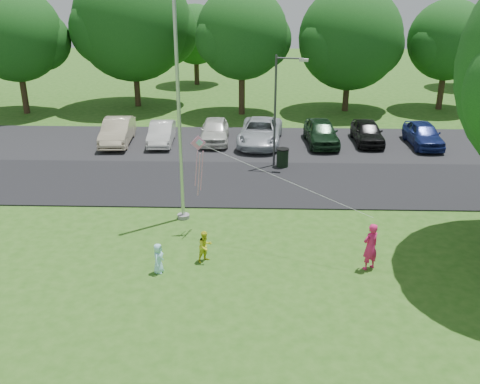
{
  "coord_description": "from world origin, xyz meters",
  "views": [
    {
      "loc": [
        -0.55,
        -14.96,
        9.33
      ],
      "look_at": [
        -1.13,
        4.0,
        1.6
      ],
      "focal_mm": 40.0,
      "sensor_mm": 36.0,
      "label": 1
    }
  ],
  "objects_px": {
    "child_yellow": "(205,246)",
    "flagpole": "(179,120)",
    "kite": "(203,156)",
    "child_blue": "(158,258)",
    "trash_can": "(282,158)",
    "street_lamp": "(280,102)",
    "woman": "(370,247)"
  },
  "relations": [
    {
      "from": "child_yellow",
      "to": "child_blue",
      "type": "bearing_deg",
      "value": 165.79
    },
    {
      "from": "trash_can",
      "to": "child_yellow",
      "type": "bearing_deg",
      "value": -107.42
    },
    {
      "from": "child_blue",
      "to": "trash_can",
      "type": "bearing_deg",
      "value": -12.08
    },
    {
      "from": "woman",
      "to": "child_yellow",
      "type": "xyz_separation_m",
      "value": [
        -5.62,
        0.34,
        -0.27
      ]
    },
    {
      "from": "street_lamp",
      "to": "child_yellow",
      "type": "bearing_deg",
      "value": -96.42
    },
    {
      "from": "woman",
      "to": "child_yellow",
      "type": "distance_m",
      "value": 5.64
    },
    {
      "from": "child_blue",
      "to": "woman",
      "type": "bearing_deg",
      "value": -75.05
    },
    {
      "from": "child_yellow",
      "to": "flagpole",
      "type": "bearing_deg",
      "value": 66.66
    },
    {
      "from": "flagpole",
      "to": "street_lamp",
      "type": "bearing_deg",
      "value": 57.71
    },
    {
      "from": "child_yellow",
      "to": "kite",
      "type": "distance_m",
      "value": 3.49
    },
    {
      "from": "street_lamp",
      "to": "trash_can",
      "type": "relative_size",
      "value": 5.56
    },
    {
      "from": "woman",
      "to": "child_blue",
      "type": "bearing_deg",
      "value": -27.0
    },
    {
      "from": "street_lamp",
      "to": "woman",
      "type": "height_order",
      "value": "street_lamp"
    },
    {
      "from": "trash_can",
      "to": "woman",
      "type": "height_order",
      "value": "woman"
    },
    {
      "from": "trash_can",
      "to": "woman",
      "type": "bearing_deg",
      "value": -76.28
    },
    {
      "from": "street_lamp",
      "to": "woman",
      "type": "distance_m",
      "value": 11.08
    },
    {
      "from": "trash_can",
      "to": "woman",
      "type": "xyz_separation_m",
      "value": [
        2.51,
        -10.26,
        0.32
      ]
    },
    {
      "from": "child_yellow",
      "to": "child_blue",
      "type": "height_order",
      "value": "child_yellow"
    },
    {
      "from": "woman",
      "to": "trash_can",
      "type": "bearing_deg",
      "value": -107.05
    },
    {
      "from": "street_lamp",
      "to": "child_blue",
      "type": "relative_size",
      "value": 5.4
    },
    {
      "from": "street_lamp",
      "to": "child_yellow",
      "type": "xyz_separation_m",
      "value": [
        -2.9,
        -10.08,
        -2.87
      ]
    },
    {
      "from": "trash_can",
      "to": "street_lamp",
      "type": "bearing_deg",
      "value": 144.94
    },
    {
      "from": "child_blue",
      "to": "flagpole",
      "type": "bearing_deg",
      "value": 7.68
    },
    {
      "from": "child_yellow",
      "to": "woman",
      "type": "bearing_deg",
      "value": -46.05
    },
    {
      "from": "woman",
      "to": "child_yellow",
      "type": "height_order",
      "value": "woman"
    },
    {
      "from": "flagpole",
      "to": "child_blue",
      "type": "distance_m",
      "value": 5.67
    },
    {
      "from": "flagpole",
      "to": "child_yellow",
      "type": "bearing_deg",
      "value": -70.77
    },
    {
      "from": "woman",
      "to": "child_yellow",
      "type": "bearing_deg",
      "value": -34.25
    },
    {
      "from": "kite",
      "to": "woman",
      "type": "bearing_deg",
      "value": -36.04
    },
    {
      "from": "kite",
      "to": "child_yellow",
      "type": "bearing_deg",
      "value": -95.05
    },
    {
      "from": "flagpole",
      "to": "woman",
      "type": "bearing_deg",
      "value": -29.51
    },
    {
      "from": "flagpole",
      "to": "child_yellow",
      "type": "relative_size",
      "value": 8.7
    }
  ]
}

